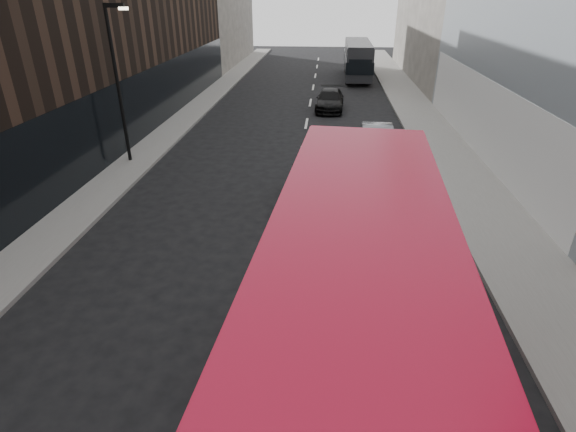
% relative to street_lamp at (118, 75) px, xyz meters
% --- Properties ---
extents(sidewalk_right, '(3.00, 80.00, 0.15)m').
position_rel_street_lamp_xyz_m(sidewalk_right, '(15.72, 7.00, -4.11)').
color(sidewalk_right, slate).
rests_on(sidewalk_right, ground).
extents(sidewalk_left, '(2.00, 80.00, 0.15)m').
position_rel_street_lamp_xyz_m(sidewalk_left, '(0.22, 7.00, -4.11)').
color(sidewalk_left, slate).
rests_on(sidewalk_left, ground).
extents(building_left_mid, '(5.00, 24.00, 14.00)m').
position_rel_street_lamp_xyz_m(building_left_mid, '(-3.28, 12.00, 2.82)').
color(building_left_mid, black).
rests_on(building_left_mid, ground).
extents(building_left_far, '(5.00, 20.00, 13.00)m').
position_rel_street_lamp_xyz_m(building_left_far, '(-3.28, 34.00, 2.32)').
color(building_left_far, '#5F5B54').
rests_on(building_left_far, ground).
extents(street_lamp, '(1.06, 0.22, 7.00)m').
position_rel_street_lamp_xyz_m(street_lamp, '(0.00, 0.00, 0.00)').
color(street_lamp, black).
rests_on(street_lamp, sidewalk_left).
extents(red_bus, '(3.67, 12.01, 4.78)m').
position_rel_street_lamp_xyz_m(red_bus, '(9.97, -15.58, -1.53)').
color(red_bus, maroon).
rests_on(red_bus, ground).
extents(grey_bus, '(2.52, 10.26, 3.30)m').
position_rel_street_lamp_xyz_m(grey_bus, '(12.22, 25.03, -2.41)').
color(grey_bus, black).
rests_on(grey_bus, ground).
extents(car_a, '(2.41, 4.76, 1.55)m').
position_rel_street_lamp_xyz_m(car_a, '(9.11, -4.12, -3.40)').
color(car_a, black).
rests_on(car_a, ground).
extents(car_b, '(1.67, 4.51, 1.47)m').
position_rel_street_lamp_xyz_m(car_b, '(12.10, 2.34, -3.44)').
color(car_b, gray).
rests_on(car_b, ground).
extents(car_c, '(2.12, 4.75, 1.36)m').
position_rel_street_lamp_xyz_m(car_c, '(9.68, 11.89, -3.50)').
color(car_c, black).
rests_on(car_c, ground).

